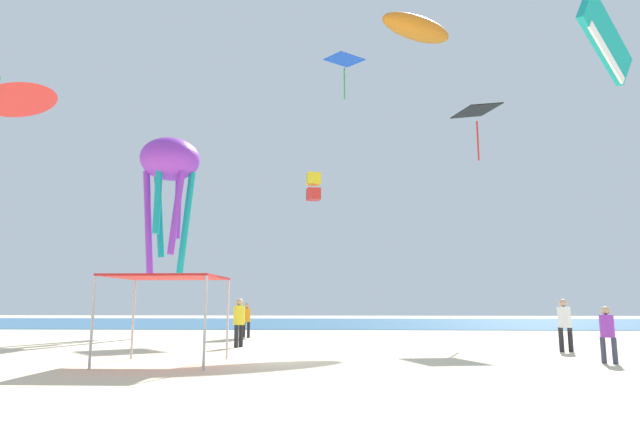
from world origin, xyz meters
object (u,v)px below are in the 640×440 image
kite_delta_red (17,95)px  kite_diamond_black (476,113)px  canopy_tent (168,281)px  person_rightmost (607,330)px  person_near_tent (246,317)px  kite_box_yellow (313,187)px  person_leftmost (239,318)px  kite_octopus_purple (170,166)px  kite_parafoil_teal (606,41)px  person_far_shore (564,321)px  kite_inflatable_orange (417,28)px  kite_diamond_blue (344,62)px

kite_delta_red → kite_diamond_black: size_ratio=1.05×
canopy_tent → person_rightmost: bearing=3.0°
person_near_tent → kite_box_yellow: bearing=97.1°
kite_box_yellow → kite_delta_red: bearing=-59.1°
kite_box_yellow → person_leftmost: bearing=-23.5°
person_leftmost → kite_delta_red: size_ratio=0.57×
kite_delta_red → person_rightmost: bearing=-103.2°
person_rightmost → kite_delta_red: kite_delta_red is taller
person_near_tent → kite_octopus_purple: (-4.64, 1.33, 8.08)m
kite_parafoil_teal → person_near_tent: bearing=110.6°
person_rightmost → person_far_shore: person_far_shore is taller
person_near_tent → person_far_shore: bearing=-0.3°
kite_box_yellow → kite_octopus_purple: kite_octopus_purple is taller
kite_box_yellow → kite_diamond_black: 11.10m
kite_delta_red → kite_diamond_black: bearing=-70.5°
person_near_tent → kite_diamond_black: bearing=38.7°
kite_box_yellow → kite_octopus_purple: 9.62m
person_near_tent → kite_box_yellow: size_ratio=0.94×
person_leftmost → kite_diamond_black: size_ratio=0.60×
canopy_tent → kite_box_yellow: bearing=80.4°
kite_box_yellow → kite_inflatable_orange: size_ratio=0.28×
person_near_tent → kite_inflatable_orange: 25.14m
person_leftmost → kite_inflatable_orange: size_ratio=0.30×
person_far_shore → kite_inflatable_orange: 26.69m
canopy_tent → person_rightmost: 12.55m
kite_diamond_blue → kite_parafoil_teal: bearing=79.3°
kite_diamond_black → person_far_shore: bearing=-17.9°
kite_box_yellow → kite_diamond_black: bearing=47.4°
person_near_tent → kite_diamond_blue: 24.78m
kite_octopus_purple → kite_delta_red: size_ratio=2.32×
person_rightmost → kite_diamond_black: size_ratio=0.51×
canopy_tent → kite_inflatable_orange: size_ratio=0.48×
person_rightmost → kite_parafoil_teal: 11.83m
kite_diamond_blue → person_near_tent: bearing=33.0°
person_rightmost → kite_box_yellow: 21.77m
kite_octopus_purple → kite_diamond_black: size_ratio=2.44×
person_near_tent → person_rightmost: size_ratio=1.05×
person_leftmost → kite_octopus_purple: kite_octopus_purple is taller
kite_inflatable_orange → kite_box_yellow: bearing=-11.8°
kite_delta_red → person_near_tent: bearing=-60.9°
person_near_tent → kite_diamond_black: size_ratio=0.54×
person_far_shore → kite_parafoil_teal: size_ratio=0.53×
person_near_tent → kite_delta_red: bearing=-123.6°
kite_delta_red → person_far_shore: bearing=-93.8°
person_near_tent → kite_inflatable_orange: size_ratio=0.27×
kite_box_yellow → kite_octopus_purple: (-7.54, -5.97, -0.14)m
person_far_shore → kite_delta_red: size_ratio=0.56×
person_near_tent → person_rightmost: 16.14m
kite_box_yellow → kite_delta_red: 17.41m
person_leftmost → kite_parafoil_teal: 17.85m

